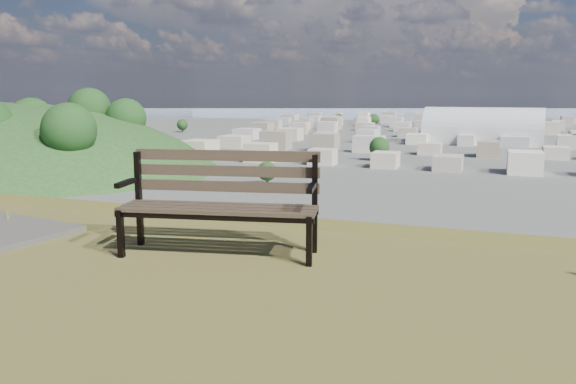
% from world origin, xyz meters
% --- Properties ---
extents(park_bench, '(2.00, 0.97, 1.00)m').
position_xyz_m(park_bench, '(-0.90, 2.80, 25.57)').
color(park_bench, '#3F3124').
rests_on(park_bench, hilltop_mesa).
extents(arena, '(61.18, 28.62, 25.27)m').
position_xyz_m(arena, '(-3.00, 313.94, 5.96)').
color(arena, silver).
rests_on(arena, ground).
extents(green_wooded_hill, '(182.14, 145.71, 91.07)m').
position_xyz_m(green_wooded_hill, '(-162.26, 152.19, 0.13)').
color(green_wooded_hill, '#1B4118').
rests_on(green_wooded_hill, ground).
extents(city_blocks, '(395.00, 361.00, 7.00)m').
position_xyz_m(city_blocks, '(0.00, 394.44, 3.50)').
color(city_blocks, beige).
rests_on(city_blocks, ground).
extents(city_trees, '(406.52, 387.20, 9.98)m').
position_xyz_m(city_trees, '(-26.39, 319.00, 4.83)').
color(city_trees, '#301F18').
rests_on(city_trees, ground).
extents(bay_water, '(2400.00, 700.00, 0.12)m').
position_xyz_m(bay_water, '(0.00, 900.00, 0.00)').
color(bay_water, '#838EA6').
rests_on(bay_water, ground).
extents(far_hills, '(2050.00, 340.00, 60.00)m').
position_xyz_m(far_hills, '(-60.92, 1402.93, 25.47)').
color(far_hills, '#9EADC5').
rests_on(far_hills, ground).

